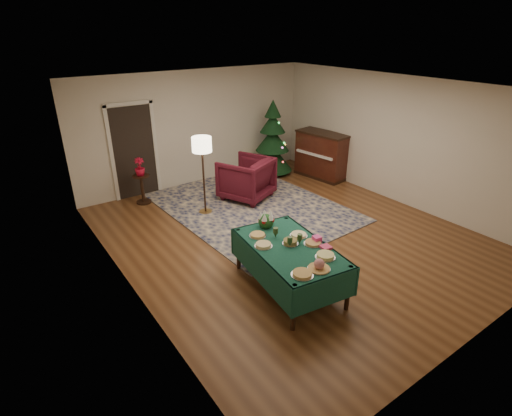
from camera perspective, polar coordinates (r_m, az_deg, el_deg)
room_shell at (r=7.08m, az=4.94°, el=5.93°), size 7.00×7.00×7.00m
doorway at (r=9.35m, az=-17.05°, el=8.00°), size 1.08×0.04×2.16m
rug at (r=8.68m, az=-0.63°, el=0.18°), size 3.37×4.33×0.02m
buffet_table at (r=5.88m, az=4.82°, el=-6.69°), size 1.29×1.94×0.70m
platter_0 at (r=5.20m, az=6.63°, el=-9.34°), size 0.29×0.29×0.04m
platter_1 at (r=5.32m, az=9.01°, el=-8.08°), size 0.30×0.30×0.15m
platter_2 at (r=5.60m, az=9.87°, el=-6.75°), size 0.28×0.28×0.06m
platter_3 at (r=5.90m, az=8.14°, el=-4.97°), size 0.27×0.27×0.04m
platter_4 at (r=5.78m, az=1.06°, el=-5.31°), size 0.26×0.26×0.05m
platter_5 at (r=5.86m, az=4.92°, el=-4.85°), size 0.24×0.24×0.07m
platter_6 at (r=6.09m, az=6.11°, el=-3.84°), size 0.27×0.27×0.04m
platter_7 at (r=6.05m, az=0.24°, el=-3.89°), size 0.26×0.26×0.04m
goblet_0 at (r=5.99m, az=2.81°, el=-3.51°), size 0.08×0.08×0.16m
goblet_1 at (r=5.84m, az=6.27°, el=-4.41°), size 0.08×0.08×0.16m
goblet_2 at (r=5.76m, az=4.85°, el=-4.81°), size 0.08×0.08×0.16m
napkin_stack at (r=5.82m, az=9.95°, el=-5.55°), size 0.16×0.16×0.04m
gift_box at (r=5.95m, az=8.69°, el=-4.42°), size 0.13×0.13×0.09m
centerpiece at (r=6.28m, az=1.45°, el=-1.70°), size 0.25×0.25×0.29m
armchair at (r=8.97m, az=-1.41°, el=4.51°), size 1.31×1.28×1.04m
floor_lamp at (r=8.04m, az=-7.72°, el=8.31°), size 0.39×0.39×1.62m
side_table at (r=9.14m, az=-15.92°, el=2.55°), size 0.36×0.36×0.65m
potted_plant at (r=8.99m, az=-16.24°, el=5.15°), size 0.22×0.39×0.22m
christmas_tree at (r=10.48m, az=2.35°, el=9.51°), size 1.10×1.10×1.93m
piano at (r=10.42m, az=9.34°, el=7.42°), size 0.80×1.42×1.17m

